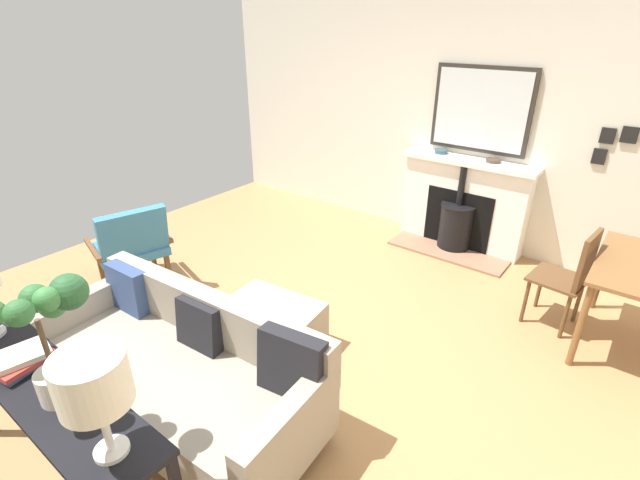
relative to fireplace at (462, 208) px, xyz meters
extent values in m
cube|color=#A87A4C|center=(2.56, -0.38, -0.46)|extent=(5.57, 6.20, 0.01)
cube|color=silver|center=(-0.23, -0.38, 0.96)|extent=(0.12, 6.20, 2.83)
cube|color=#93664C|center=(0.28, 0.00, -0.44)|extent=(0.39, 1.29, 0.03)
cube|color=white|center=(-0.04, 0.00, 0.03)|extent=(0.26, 1.36, 0.97)
cube|color=black|center=(0.07, 0.00, -0.10)|extent=(0.06, 0.74, 0.65)
cylinder|color=black|center=(0.11, 0.00, -0.18)|extent=(0.36, 0.36, 0.49)
cylinder|color=black|center=(0.11, 0.00, 0.07)|extent=(0.38, 0.38, 0.02)
cylinder|color=black|center=(0.11, 0.00, 0.29)|extent=(0.07, 0.07, 0.43)
cube|color=white|center=(-0.01, 0.00, 0.53)|extent=(0.31, 1.44, 0.05)
cube|color=#2D2823|center=(-0.14, 0.00, 1.06)|extent=(0.04, 1.03, 0.87)
cube|color=silver|center=(-0.12, 0.00, 1.06)|extent=(0.01, 0.95, 0.79)
cylinder|color=#334C56|center=(-0.05, -0.34, 0.58)|extent=(0.14, 0.14, 0.04)
torus|color=#334C56|center=(-0.05, -0.34, 0.60)|extent=(0.14, 0.14, 0.01)
cylinder|color=#47382D|center=(-0.05, 0.24, 0.58)|extent=(0.15, 0.15, 0.04)
torus|color=#47382D|center=(-0.05, 0.24, 0.59)|extent=(0.15, 0.15, 0.01)
cylinder|color=#B2B2B7|center=(3.91, -1.27, -0.41)|extent=(0.04, 0.04, 0.10)
cylinder|color=#B2B2B7|center=(3.26, -1.31, -0.41)|extent=(0.04, 0.04, 0.10)
cylinder|color=#B2B2B7|center=(3.14, 0.35, -0.41)|extent=(0.04, 0.04, 0.10)
cube|color=gray|center=(3.53, -0.46, -0.20)|extent=(0.95, 2.02, 0.32)
cube|color=gray|center=(3.18, -0.48, 0.13)|extent=(0.28, 1.97, 0.34)
cube|color=gray|center=(3.59, -1.38, 0.06)|extent=(0.78, 0.17, 0.19)
cube|color=gray|center=(3.46, 0.46, 0.06)|extent=(0.78, 0.17, 0.19)
cube|color=#334775|center=(3.33, -1.21, 0.13)|extent=(0.14, 0.36, 0.36)
cube|color=black|center=(3.28, -0.46, 0.12)|extent=(0.17, 0.35, 0.35)
cube|color=black|center=(3.23, 0.28, 0.14)|extent=(0.21, 0.42, 0.41)
cylinder|color=#B2B2B7|center=(2.92, -0.71, -0.41)|extent=(0.04, 0.04, 0.09)
cylinder|color=#B2B2B7|center=(2.85, -0.13, -0.41)|extent=(0.04, 0.04, 0.09)
cylinder|color=#B2B2B7|center=(2.46, -0.76, -0.41)|extent=(0.04, 0.04, 0.09)
cylinder|color=#B2B2B7|center=(2.40, -0.18, -0.41)|extent=(0.04, 0.04, 0.09)
cube|color=gray|center=(2.66, -0.45, -0.22)|extent=(0.65, 0.79, 0.29)
cube|color=brown|center=(2.44, -2.35, -0.28)|extent=(0.05, 0.05, 0.35)
cube|color=brown|center=(2.93, -2.49, -0.28)|extent=(0.05, 0.05, 0.35)
cube|color=brown|center=(2.56, -1.89, -0.28)|extent=(0.05, 0.05, 0.35)
cube|color=brown|center=(3.05, -2.03, -0.28)|extent=(0.05, 0.05, 0.35)
cube|color=teal|center=(2.75, -2.19, -0.08)|extent=(0.73, 0.70, 0.08)
cube|color=teal|center=(2.81, -1.95, 0.18)|extent=(0.62, 0.31, 0.44)
cube|color=brown|center=(2.44, -2.10, 0.01)|extent=(0.18, 0.52, 0.04)
cube|color=brown|center=(3.05, -2.27, 0.01)|extent=(0.18, 0.52, 0.04)
cube|color=black|center=(4.06, -1.26, -0.09)|extent=(0.04, 0.04, 0.74)
cube|color=black|center=(4.20, -0.46, 0.30)|extent=(0.35, 1.66, 0.03)
cylinder|color=white|center=(4.20, 0.17, 0.32)|extent=(0.14, 0.14, 0.02)
cylinder|color=white|center=(4.20, 0.17, 0.46)|extent=(0.03, 0.03, 0.25)
cylinder|color=white|center=(4.20, 0.17, 0.69)|extent=(0.27, 0.27, 0.22)
cylinder|color=silver|center=(4.18, -0.30, 0.39)|extent=(0.18, 0.18, 0.15)
cylinder|color=brown|center=(4.18, -0.30, 0.61)|extent=(0.02, 0.02, 0.29)
sphere|color=#2D6633|center=(4.27, -0.17, 0.89)|extent=(0.11, 0.11, 0.11)
sphere|color=#387A3D|center=(4.15, -0.20, 0.88)|extent=(0.11, 0.11, 0.11)
sphere|color=#26562D|center=(4.06, -0.22, 0.86)|extent=(0.16, 0.16, 0.16)
sphere|color=#387A3D|center=(4.09, -0.36, 0.75)|extent=(0.12, 0.12, 0.12)
sphere|color=#2D6633|center=(4.11, -0.48, 0.75)|extent=(0.14, 0.14, 0.14)
cube|color=#38517F|center=(4.20, -0.66, 0.32)|extent=(0.28, 0.21, 0.02)
cube|color=#B23833|center=(4.20, -0.66, 0.35)|extent=(0.28, 0.21, 0.03)
cube|color=beige|center=(4.19, -0.67, 0.38)|extent=(0.27, 0.23, 0.03)
cylinder|color=brown|center=(0.47, 1.48, -0.10)|extent=(0.05, 0.05, 0.71)
cylinder|color=brown|center=(1.42, 1.48, -0.10)|extent=(0.05, 0.05, 0.71)
cylinder|color=brown|center=(0.77, 1.07, -0.25)|extent=(0.04, 0.04, 0.42)
cylinder|color=brown|center=(1.09, 1.03, -0.25)|extent=(0.04, 0.04, 0.42)
cylinder|color=brown|center=(0.81, 1.39, -0.25)|extent=(0.04, 0.04, 0.42)
cylinder|color=brown|center=(1.12, 1.35, -0.25)|extent=(0.04, 0.04, 0.42)
cube|color=brown|center=(0.95, 1.21, -0.03)|extent=(0.44, 0.44, 0.02)
cube|color=brown|center=(0.97, 1.38, 0.21)|extent=(0.36, 0.08, 0.45)
cube|color=black|center=(-0.15, 1.18, 0.95)|extent=(0.02, 0.12, 0.14)
cube|color=black|center=(-0.15, 1.34, 0.98)|extent=(0.02, 0.13, 0.14)
cube|color=black|center=(-0.15, 1.16, 0.75)|extent=(0.02, 0.11, 0.14)
camera|label=1|loc=(4.70, 1.62, 1.90)|focal=25.45mm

